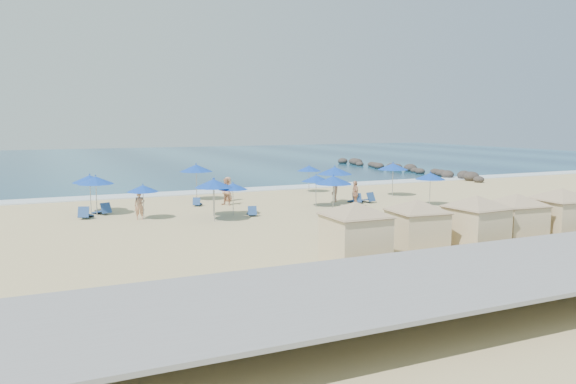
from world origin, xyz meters
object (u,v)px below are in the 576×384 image
at_px(umbrella_6, 333,180).
at_px(umbrella_7, 335,171).
at_px(cabana_4, 561,209).
at_px(umbrella_5, 213,183).
at_px(trash_bin, 332,230).
at_px(beachgoer_3, 334,189).
at_px(beachgoer_4, 228,189).
at_px(beachgoer_1, 227,192).
at_px(umbrella_3, 214,184).
at_px(cabana_1, 417,221).
at_px(umbrella_10, 393,166).
at_px(rock_jetty, 401,168).
at_px(umbrella_2, 90,179).
at_px(umbrella_9, 309,168).
at_px(umbrella_1, 143,188).
at_px(beachgoer_0, 140,206).
at_px(cabana_3, 516,214).
at_px(umbrella_11, 430,176).
at_px(beachgoer_2, 355,194).
at_px(umbrella_4, 196,168).
at_px(umbrella_0, 96,180).
at_px(umbrella_8, 316,178).
at_px(cabana_2, 476,218).
at_px(umbrella_12, 233,186).

height_order(umbrella_6, umbrella_7, umbrella_7).
bearing_deg(cabana_4, umbrella_5, 130.50).
relative_size(trash_bin, beachgoer_3, 0.44).
bearing_deg(beachgoer_4, beachgoer_1, 21.96).
distance_m(umbrella_3, umbrella_7, 9.69).
bearing_deg(cabana_1, umbrella_10, 57.68).
height_order(trash_bin, umbrella_3, umbrella_3).
height_order(rock_jetty, beachgoer_3, beachgoer_3).
xyz_separation_m(trash_bin, umbrella_7, (5.48, 9.50, 1.95)).
height_order(umbrella_2, umbrella_7, umbrella_7).
relative_size(umbrella_9, beachgoer_1, 1.20).
distance_m(rock_jetty, beachgoer_1, 31.37).
xyz_separation_m(cabana_1, umbrella_1, (-8.56, 14.13, 0.26)).
bearing_deg(beachgoer_0, cabana_3, -33.39).
xyz_separation_m(rock_jetty, beachgoer_0, (-32.86, -19.96, 0.45)).
distance_m(umbrella_7, umbrella_11, 6.42).
xyz_separation_m(beachgoer_2, beachgoer_3, (0.05, 2.85, 0.01)).
bearing_deg(umbrella_4, umbrella_0, -152.37).
bearing_deg(umbrella_8, umbrella_5, -174.36).
distance_m(cabana_4, beachgoer_4, 22.02).
xyz_separation_m(umbrella_0, umbrella_5, (6.31, -3.32, -0.12)).
bearing_deg(umbrella_9, umbrella_1, -153.26).
height_order(umbrella_7, beachgoer_3, umbrella_7).
bearing_deg(umbrella_7, umbrella_6, -120.29).
distance_m(cabana_4, umbrella_2, 26.37).
height_order(umbrella_1, beachgoer_1, umbrella_1).
distance_m(rock_jetty, umbrella_10, 22.25).
bearing_deg(umbrella_6, cabana_2, -85.77).
bearing_deg(umbrella_1, umbrella_7, 1.89).
bearing_deg(cabana_2, cabana_4, -1.30).
height_order(cabana_4, umbrella_6, cabana_4).
height_order(cabana_2, beachgoer_4, cabana_2).
xyz_separation_m(umbrella_0, umbrella_4, (7.24, 3.79, 0.19)).
distance_m(umbrella_3, umbrella_9, 14.40).
relative_size(umbrella_0, umbrella_5, 1.06).
bearing_deg(rock_jetty, umbrella_8, -136.94).
bearing_deg(umbrella_2, umbrella_7, -12.48).
bearing_deg(umbrella_10, umbrella_0, 179.55).
bearing_deg(beachgoer_3, umbrella_3, -27.69).
bearing_deg(umbrella_4, cabana_2, -73.54).
xyz_separation_m(umbrella_6, umbrella_12, (-5.21, 3.01, -0.44)).
bearing_deg(umbrella_1, umbrella_9, 26.74).
height_order(umbrella_0, umbrella_1, umbrella_0).
bearing_deg(cabana_4, beachgoer_4, 114.85).
bearing_deg(umbrella_8, umbrella_12, -171.77).
bearing_deg(umbrella_5, umbrella_3, -105.24).
bearing_deg(umbrella_3, umbrella_4, 81.01).
bearing_deg(trash_bin, umbrella_4, 81.78).
height_order(umbrella_2, beachgoer_0, umbrella_2).
height_order(rock_jetty, umbrella_7, umbrella_7).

